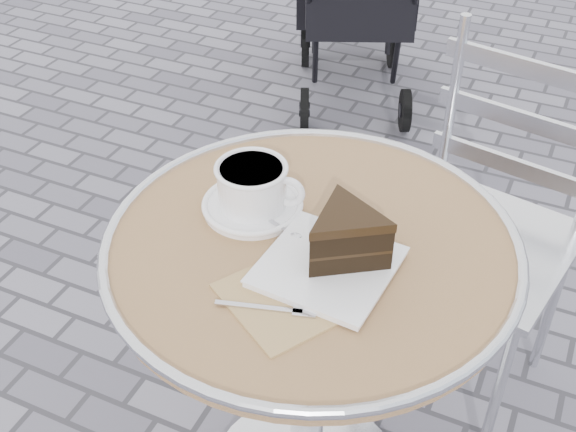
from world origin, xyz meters
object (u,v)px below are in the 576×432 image
at_px(cake_plate_set, 341,244).
at_px(bistro_chair, 499,189).
at_px(cafe_table, 310,309).
at_px(cappuccino_set, 253,191).

xyz_separation_m(cake_plate_set, bistro_chair, (0.17, 0.57, -0.22)).
bearing_deg(cafe_table, cake_plate_set, -31.60).
relative_size(cafe_table, bistro_chair, 0.82).
height_order(cafe_table, cappuccino_set, cappuccino_set).
bearing_deg(bistro_chair, cafe_table, -102.80).
xyz_separation_m(cappuccino_set, bistro_chair, (0.37, 0.50, -0.21)).
relative_size(cake_plate_set, bistro_chair, 0.35).
height_order(cake_plate_set, bistro_chair, bistro_chair).
bearing_deg(cafe_table, bistro_chair, 65.96).
xyz_separation_m(cappuccino_set, cake_plate_set, (0.20, -0.08, 0.01)).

